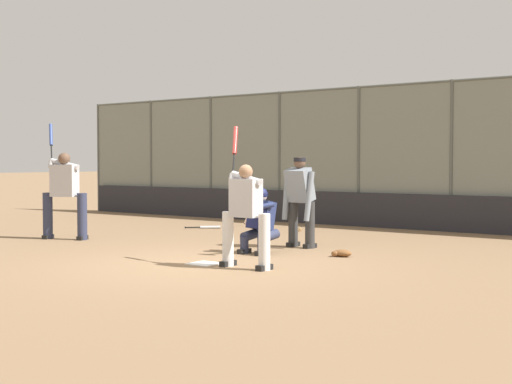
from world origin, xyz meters
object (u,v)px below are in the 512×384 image
(batter_on_deck, at_px, (64,192))
(fielding_glove_on_dirt, at_px, (342,253))
(catcher_behind_plate, at_px, (259,220))
(umpire_home, at_px, (300,199))
(batter_at_plate, at_px, (245,212))
(spare_bat_near_backstop, at_px, (300,229))
(spare_bat_by_padding, at_px, (207,227))

(batter_on_deck, relative_size, fielding_glove_on_dirt, 7.27)
(catcher_behind_plate, height_order, umpire_home, umpire_home)
(batter_at_plate, relative_size, batter_on_deck, 0.90)
(batter_at_plate, xyz_separation_m, fielding_glove_on_dirt, (-0.52, -1.89, -0.75))
(batter_at_plate, height_order, fielding_glove_on_dirt, batter_at_plate)
(batter_on_deck, distance_m, fielding_glove_on_dirt, 5.83)
(umpire_home, bearing_deg, batter_on_deck, 24.67)
(spare_bat_near_backstop, bearing_deg, catcher_behind_plate, -6.85)
(fielding_glove_on_dirt, bearing_deg, catcher_behind_plate, 19.66)
(batter_at_plate, distance_m, batter_on_deck, 5.26)
(batter_on_deck, bearing_deg, catcher_behind_plate, 165.93)
(batter_at_plate, height_order, umpire_home, batter_at_plate)
(catcher_behind_plate, bearing_deg, umpire_home, -91.48)
(catcher_behind_plate, distance_m, fielding_glove_on_dirt, 1.48)
(catcher_behind_plate, xyz_separation_m, spare_bat_by_padding, (3.53, -2.91, -0.53))
(spare_bat_near_backstop, bearing_deg, umpire_home, 2.68)
(fielding_glove_on_dirt, bearing_deg, spare_bat_near_backstop, -49.04)
(catcher_behind_plate, xyz_separation_m, umpire_home, (-0.11, -1.12, 0.30))
(batter_on_deck, height_order, fielding_glove_on_dirt, batter_on_deck)
(batter_at_plate, bearing_deg, spare_bat_by_padding, -43.27)
(spare_bat_near_backstop, height_order, fielding_glove_on_dirt, fielding_glove_on_dirt)
(spare_bat_near_backstop, height_order, spare_bat_by_padding, same)
(catcher_behind_plate, relative_size, spare_bat_near_backstop, 1.50)
(umpire_home, xyz_separation_m, spare_bat_by_padding, (3.63, -1.79, -0.83))
(umpire_home, distance_m, spare_bat_near_backstop, 3.31)
(spare_bat_near_backstop, distance_m, spare_bat_by_padding, 2.13)
(catcher_behind_plate, bearing_deg, spare_bat_by_padding, -35.53)
(umpire_home, bearing_deg, batter_at_plate, 110.39)
(catcher_behind_plate, bearing_deg, fielding_glove_on_dirt, -156.36)
(umpire_home, xyz_separation_m, fielding_glove_on_dirt, (-1.20, 0.65, -0.81))
(spare_bat_near_backstop, relative_size, fielding_glove_on_dirt, 2.30)
(batter_at_plate, relative_size, spare_bat_near_backstop, 2.83)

